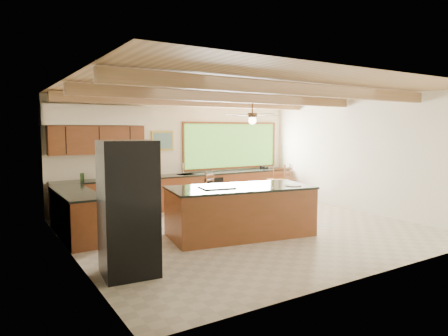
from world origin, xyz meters
TOP-DOWN VIEW (x-y plane):
  - ground at (0.00, 0.00)m, footprint 7.20×7.20m
  - room_shell at (-0.17, 0.65)m, footprint 7.27×6.54m
  - counter_run at (-0.82, 2.52)m, footprint 7.12×3.10m
  - island at (-0.40, -0.33)m, footprint 3.07×1.83m
  - refrigerator at (-3.05, -1.30)m, footprint 0.84×0.82m
  - bar_stool_a at (0.10, 1.99)m, footprint 0.51×0.52m
  - bar_stool_b at (2.39, 1.63)m, footprint 0.57×0.57m
  - bar_stool_c at (2.40, 1.88)m, footprint 0.50×0.50m
  - bar_stool_d at (3.15, 2.39)m, footprint 0.41×0.41m

SIDE VIEW (x-z plane):
  - ground at x=0.00m, z-range 0.00..0.00m
  - counter_run at x=-0.82m, z-range -0.17..1.10m
  - island at x=-0.40m, z-range -0.01..1.02m
  - bar_stool_d at x=3.15m, z-range 0.10..1.17m
  - bar_stool_a at x=0.10m, z-range 0.10..1.19m
  - bar_stool_c at x=2.40m, z-range 0.11..1.27m
  - bar_stool_b at x=2.39m, z-range 0.11..1.30m
  - refrigerator at x=-3.05m, z-range 0.00..2.00m
  - room_shell at x=-0.17m, z-range 0.70..3.72m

